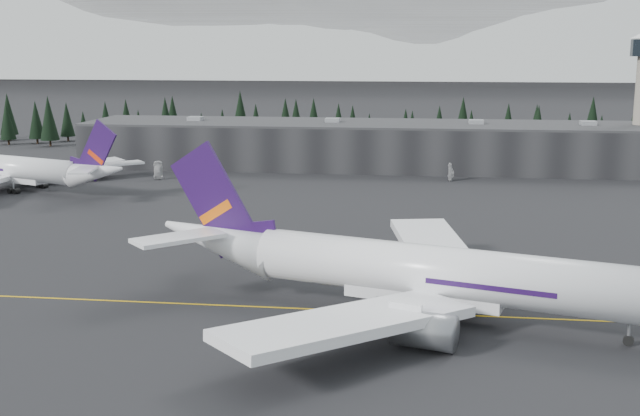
# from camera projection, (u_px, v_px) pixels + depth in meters

# --- Properties ---
(ground) EXTENTS (1400.00, 1400.00, 0.00)m
(ground) POSITION_uv_depth(u_px,v_px,m) (301.00, 304.00, 106.45)
(ground) COLOR black
(ground) RESTS_ON ground
(taxiline) EXTENTS (400.00, 0.40, 0.02)m
(taxiline) POSITION_uv_depth(u_px,v_px,m) (298.00, 308.00, 104.50)
(taxiline) COLOR gold
(taxiline) RESTS_ON ground
(terminal) EXTENTS (160.00, 30.00, 12.60)m
(terminal) POSITION_uv_depth(u_px,v_px,m) (368.00, 145.00, 226.72)
(terminal) COLOR black
(terminal) RESTS_ON ground
(treeline) EXTENTS (360.00, 20.00, 15.00)m
(treeline) POSITION_uv_depth(u_px,v_px,m) (376.00, 128.00, 262.45)
(treeline) COLOR black
(treeline) RESTS_ON ground
(mountain_ridge) EXTENTS (4400.00, 900.00, 420.00)m
(mountain_ridge) POSITION_uv_depth(u_px,v_px,m) (413.00, 72.00, 1078.60)
(mountain_ridge) COLOR white
(mountain_ridge) RESTS_ON ground
(jet_main) EXTENTS (69.40, 62.82, 20.89)m
(jet_main) POSITION_uv_depth(u_px,v_px,m) (402.00, 269.00, 101.28)
(jet_main) COLOR white
(jet_main) RESTS_ON ground
(jet_parked) EXTENTS (58.83, 52.64, 17.89)m
(jet_parked) POSITION_uv_depth(u_px,v_px,m) (23.00, 169.00, 189.71)
(jet_parked) COLOR white
(jet_parked) RESTS_ON ground
(gse_vehicle_a) EXTENTS (2.82, 5.12, 1.36)m
(gse_vehicle_a) POSITION_uv_depth(u_px,v_px,m) (159.00, 177.00, 206.06)
(gse_vehicle_a) COLOR silver
(gse_vehicle_a) RESTS_ON ground
(gse_vehicle_b) EXTENTS (4.75, 2.13, 1.59)m
(gse_vehicle_b) POSITION_uv_depth(u_px,v_px,m) (451.00, 178.00, 203.87)
(gse_vehicle_b) COLOR #B9B9BB
(gse_vehicle_b) RESTS_ON ground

